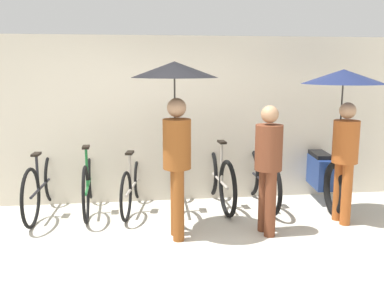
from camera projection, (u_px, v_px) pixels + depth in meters
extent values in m
plane|color=beige|center=(163.00, 268.00, 4.26)|extent=(30.00, 30.00, 0.00)
cube|color=beige|center=(153.00, 120.00, 6.25)|extent=(11.98, 0.12, 2.41)
torus|color=black|center=(52.00, 176.00, 6.33)|extent=(0.08, 0.76, 0.76)
torus|color=black|center=(31.00, 198.00, 5.28)|extent=(0.08, 0.76, 0.76)
cylinder|color=black|center=(42.00, 186.00, 5.80)|extent=(0.09, 1.08, 0.04)
cylinder|color=black|center=(37.00, 173.00, 5.58)|extent=(0.04, 0.04, 0.47)
cube|color=black|center=(36.00, 154.00, 5.53)|extent=(0.10, 0.20, 0.03)
cylinder|color=black|center=(51.00, 156.00, 6.27)|extent=(0.04, 0.04, 0.62)
cylinder|color=black|center=(49.00, 135.00, 6.22)|extent=(0.44, 0.05, 0.03)
torus|color=black|center=(91.00, 175.00, 6.43)|extent=(0.07, 0.75, 0.74)
torus|color=black|center=(86.00, 195.00, 5.44)|extent=(0.07, 0.75, 0.74)
cylinder|color=#19662D|center=(89.00, 184.00, 5.93)|extent=(0.07, 1.02, 0.04)
cylinder|color=#19662D|center=(87.00, 168.00, 5.71)|extent=(0.04, 0.04, 0.54)
cube|color=black|center=(86.00, 147.00, 5.66)|extent=(0.10, 0.20, 0.03)
cylinder|color=#19662D|center=(90.00, 154.00, 6.37)|extent=(0.04, 0.04, 0.65)
cylinder|color=#19662D|center=(89.00, 132.00, 6.31)|extent=(0.44, 0.04, 0.03)
torus|color=black|center=(139.00, 177.00, 6.47)|extent=(0.15, 0.65, 0.65)
torus|color=black|center=(126.00, 197.00, 5.50)|extent=(0.15, 0.65, 0.65)
cylinder|color=#A59E93|center=(133.00, 186.00, 5.99)|extent=(0.21, 0.98, 0.04)
cylinder|color=#A59E93|center=(130.00, 172.00, 5.77)|extent=(0.04, 0.04, 0.50)
cube|color=black|center=(130.00, 153.00, 5.73)|extent=(0.12, 0.21, 0.03)
cylinder|color=#A59E93|center=(138.00, 155.00, 6.41)|extent=(0.04, 0.04, 0.70)
cylinder|color=#A59E93|center=(138.00, 132.00, 6.35)|extent=(0.44, 0.10, 0.03)
torus|color=black|center=(174.00, 172.00, 6.55)|extent=(0.08, 0.77, 0.77)
torus|color=black|center=(179.00, 192.00, 5.49)|extent=(0.08, 0.77, 0.77)
cylinder|color=black|center=(176.00, 181.00, 6.02)|extent=(0.07, 1.08, 0.04)
cylinder|color=black|center=(177.00, 165.00, 5.78)|extent=(0.04, 0.04, 0.55)
cube|color=black|center=(177.00, 144.00, 5.73)|extent=(0.10, 0.20, 0.03)
cylinder|color=black|center=(174.00, 150.00, 6.49)|extent=(0.04, 0.04, 0.68)
cylinder|color=black|center=(174.00, 128.00, 6.43)|extent=(0.44, 0.04, 0.03)
torus|color=black|center=(210.00, 171.00, 6.63)|extent=(0.10, 0.77, 0.77)
torus|color=black|center=(228.00, 189.00, 5.66)|extent=(0.10, 0.77, 0.77)
cylinder|color=#A59E93|center=(218.00, 179.00, 6.15)|extent=(0.09, 1.00, 0.04)
cylinder|color=#A59E93|center=(222.00, 163.00, 5.93)|extent=(0.04, 0.04, 0.56)
cube|color=black|center=(222.00, 142.00, 5.88)|extent=(0.10, 0.20, 0.03)
cylinder|color=#A59E93|center=(211.00, 150.00, 6.57)|extent=(0.04, 0.04, 0.66)
cylinder|color=#A59E93|center=(211.00, 129.00, 6.51)|extent=(0.44, 0.05, 0.03)
torus|color=black|center=(251.00, 171.00, 6.65)|extent=(0.07, 0.75, 0.74)
torus|color=black|center=(271.00, 188.00, 5.71)|extent=(0.07, 0.75, 0.74)
cylinder|color=black|center=(260.00, 179.00, 6.18)|extent=(0.06, 0.96, 0.04)
cylinder|color=black|center=(264.00, 167.00, 5.98)|extent=(0.04, 0.04, 0.45)
cube|color=black|center=(265.00, 150.00, 5.93)|extent=(0.09, 0.20, 0.03)
cylinder|color=black|center=(252.00, 151.00, 6.59)|extent=(0.04, 0.04, 0.65)
cylinder|color=black|center=(252.00, 130.00, 6.53)|extent=(0.44, 0.04, 0.03)
cylinder|color=brown|center=(179.00, 206.00, 4.86)|extent=(0.13, 0.13, 0.83)
cylinder|color=brown|center=(176.00, 201.00, 5.03)|extent=(0.13, 0.13, 0.83)
cylinder|color=brown|center=(177.00, 144.00, 4.82)|extent=(0.32, 0.32, 0.57)
sphere|color=#997051|center=(177.00, 108.00, 4.75)|extent=(0.22, 0.22, 0.22)
cylinder|color=#332D28|center=(175.00, 109.00, 4.89)|extent=(0.02, 0.02, 0.71)
cone|color=black|center=(174.00, 69.00, 4.81)|extent=(0.99, 0.99, 0.18)
cylinder|color=brown|center=(270.00, 204.00, 4.99)|extent=(0.13, 0.13, 0.78)
cylinder|color=brown|center=(264.00, 200.00, 5.16)|extent=(0.13, 0.13, 0.78)
cylinder|color=brown|center=(269.00, 148.00, 4.96)|extent=(0.32, 0.32, 0.53)
sphere|color=tan|center=(270.00, 114.00, 4.89)|extent=(0.20, 0.20, 0.20)
cylinder|color=#9E4C1E|center=(346.00, 195.00, 5.36)|extent=(0.13, 0.13, 0.79)
cylinder|color=#9E4C1E|center=(339.00, 191.00, 5.54)|extent=(0.13, 0.13, 0.79)
cylinder|color=#9E4C1E|center=(346.00, 142.00, 5.33)|extent=(0.32, 0.32, 0.53)
sphere|color=tan|center=(348.00, 111.00, 5.26)|extent=(0.20, 0.20, 0.20)
cylinder|color=#332D28|center=(341.00, 111.00, 5.40)|extent=(0.02, 0.02, 0.68)
cone|color=#19234C|center=(343.00, 77.00, 5.32)|extent=(1.03, 1.03, 0.18)
torus|color=black|center=(306.00, 166.00, 7.08)|extent=(0.17, 0.73, 0.73)
torus|color=black|center=(334.00, 189.00, 5.72)|extent=(0.17, 0.73, 0.73)
cube|color=navy|center=(319.00, 171.00, 6.39)|extent=(0.32, 0.78, 0.44)
cube|color=black|center=(320.00, 154.00, 6.34)|extent=(0.28, 0.55, 0.06)
cylinder|color=#B2B2B7|center=(308.00, 133.00, 6.98)|extent=(0.58, 0.10, 0.03)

